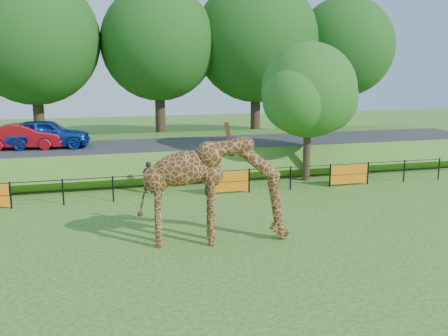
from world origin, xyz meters
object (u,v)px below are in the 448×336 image
(visitor, at_px, (149,178))
(tree_east, at_px, (310,94))
(car_blue, at_px, (46,134))
(giraffe, at_px, (215,190))
(car_red, at_px, (24,136))

(visitor, distance_m, tree_east, 8.76)
(car_blue, relative_size, visitor, 3.04)
(giraffe, bearing_deg, car_red, 127.91)
(visitor, bearing_deg, giraffe, 123.79)
(giraffe, height_order, car_blue, giraffe)
(giraffe, distance_m, car_blue, 13.69)
(car_blue, bearing_deg, tree_east, -106.07)
(visitor, xyz_separation_m, tree_east, (7.98, 0.61, 3.56))
(giraffe, relative_size, car_blue, 1.09)
(car_blue, height_order, visitor, car_blue)
(giraffe, height_order, tree_east, tree_east)
(car_red, distance_m, visitor, 7.92)
(car_red, height_order, visitor, car_red)
(car_blue, relative_size, car_red, 1.13)
(giraffe, bearing_deg, tree_east, 56.62)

